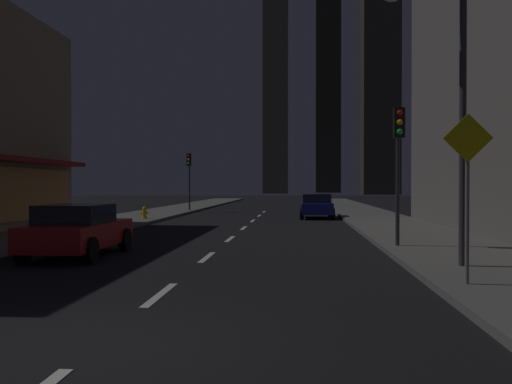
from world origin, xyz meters
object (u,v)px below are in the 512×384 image
at_px(pedestrian_crossing_sign, 467,183).
at_px(traffic_light_near_right, 399,145).
at_px(car_parked_near, 78,230).
at_px(car_parked_far, 316,206).
at_px(fire_hydrant_far_left, 144,213).
at_px(traffic_light_far_left, 189,169).
at_px(street_lamp_right, 426,49).

bearing_deg(pedestrian_crossing_sign, traffic_light_near_right, 90.88).
xyz_separation_m(car_parked_near, car_parked_far, (7.20, 18.45, 0.00)).
bearing_deg(car_parked_far, pedestrian_crossing_sign, -85.00).
xyz_separation_m(car_parked_near, fire_hydrant_far_left, (-2.30, 15.01, -0.29)).
height_order(traffic_light_far_left, pedestrian_crossing_sign, traffic_light_far_left).
xyz_separation_m(car_parked_far, pedestrian_crossing_sign, (2.00, -22.88, 1.28)).
xyz_separation_m(traffic_light_near_right, street_lamp_right, (-0.12, -4.11, 1.87)).
bearing_deg(traffic_light_near_right, traffic_light_far_left, 115.06).
distance_m(fire_hydrant_far_left, pedestrian_crossing_sign, 22.64).
bearing_deg(pedestrian_crossing_sign, fire_hydrant_far_left, 120.61).
bearing_deg(car_parked_near, street_lamp_right, -12.77).
relative_size(traffic_light_near_right, pedestrian_crossing_sign, 1.33).
bearing_deg(car_parked_far, street_lamp_right, -85.03).
distance_m(car_parked_far, traffic_light_near_right, 16.67).
height_order(car_parked_near, traffic_light_far_left, traffic_light_far_left).
bearing_deg(fire_hydrant_far_left, car_parked_far, 19.92).
xyz_separation_m(fire_hydrant_far_left, pedestrian_crossing_sign, (11.50, -19.43, 1.56)).
xyz_separation_m(traffic_light_near_right, pedestrian_crossing_sign, (0.10, -6.50, -1.18)).
xyz_separation_m(fire_hydrant_far_left, traffic_light_far_left, (0.40, 10.59, 2.74)).
distance_m(car_parked_near, pedestrian_crossing_sign, 10.29).
bearing_deg(street_lamp_right, traffic_light_near_right, 88.32).
height_order(car_parked_far, street_lamp_right, street_lamp_right).
height_order(car_parked_far, traffic_light_far_left, traffic_light_far_left).
bearing_deg(traffic_light_far_left, fire_hydrant_far_left, -92.16).
bearing_deg(car_parked_near, pedestrian_crossing_sign, -25.70).
relative_size(car_parked_near, pedestrian_crossing_sign, 1.34).
bearing_deg(pedestrian_crossing_sign, traffic_light_far_left, 110.29).
bearing_deg(traffic_light_far_left, car_parked_far, -38.13).
relative_size(car_parked_near, traffic_light_far_left, 1.01).
distance_m(traffic_light_near_right, street_lamp_right, 4.52).
bearing_deg(car_parked_near, traffic_light_near_right, 12.83).
distance_m(traffic_light_near_right, pedestrian_crossing_sign, 6.61).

